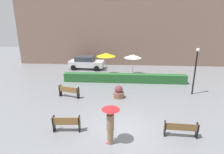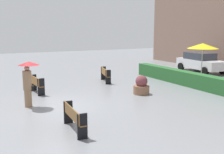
{
  "view_description": "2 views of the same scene",
  "coord_description": "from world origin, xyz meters",
  "px_view_note": "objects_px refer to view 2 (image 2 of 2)",
  "views": [
    {
      "loc": [
        0.23,
        -9.57,
        6.24
      ],
      "look_at": [
        -0.73,
        5.12,
        1.56
      ],
      "focal_mm": 30.66,
      "sensor_mm": 36.0,
      "label": 1
    },
    {
      "loc": [
        11.94,
        -3.41,
        3.43
      ],
      "look_at": [
        -0.06,
        2.81,
        1.09
      ],
      "focal_mm": 44.24,
      "sensor_mm": 36.0,
      "label": 2
    }
  ],
  "objects_px": {
    "bench_near_right": "(74,116)",
    "bench_far_left": "(105,74)",
    "parked_car": "(201,62)",
    "planter_pot": "(141,86)",
    "patio_umbrella_yellow": "(203,46)",
    "bench_near_left": "(36,83)",
    "pedestrian_with_umbrella": "(28,78)"
  },
  "relations": [
    {
      "from": "bench_near_left",
      "to": "patio_umbrella_yellow",
      "type": "bearing_deg",
      "value": 83.61
    },
    {
      "from": "bench_near_left",
      "to": "pedestrian_with_umbrella",
      "type": "height_order",
      "value": "pedestrian_with_umbrella"
    },
    {
      "from": "bench_near_left",
      "to": "parked_car",
      "type": "distance_m",
      "value": 13.59
    },
    {
      "from": "bench_far_left",
      "to": "planter_pot",
      "type": "bearing_deg",
      "value": 3.03
    },
    {
      "from": "planter_pot",
      "to": "parked_car",
      "type": "height_order",
      "value": "parked_car"
    },
    {
      "from": "bench_far_left",
      "to": "patio_umbrella_yellow",
      "type": "height_order",
      "value": "patio_umbrella_yellow"
    },
    {
      "from": "pedestrian_with_umbrella",
      "to": "parked_car",
      "type": "bearing_deg",
      "value": 105.77
    },
    {
      "from": "pedestrian_with_umbrella",
      "to": "planter_pot",
      "type": "height_order",
      "value": "pedestrian_with_umbrella"
    },
    {
      "from": "bench_near_right",
      "to": "parked_car",
      "type": "relative_size",
      "value": 0.42
    },
    {
      "from": "bench_near_left",
      "to": "pedestrian_with_umbrella",
      "type": "relative_size",
      "value": 0.77
    },
    {
      "from": "patio_umbrella_yellow",
      "to": "parked_car",
      "type": "bearing_deg",
      "value": 135.77
    },
    {
      "from": "bench_near_right",
      "to": "planter_pot",
      "type": "distance_m",
      "value": 6.16
    },
    {
      "from": "bench_near_right",
      "to": "bench_near_left",
      "type": "height_order",
      "value": "bench_near_left"
    },
    {
      "from": "bench_near_left",
      "to": "patio_umbrella_yellow",
      "type": "xyz_separation_m",
      "value": [
        1.22,
        10.85,
        1.78
      ]
    },
    {
      "from": "bench_near_right",
      "to": "bench_far_left",
      "type": "relative_size",
      "value": 1.02
    },
    {
      "from": "bench_near_left",
      "to": "parked_car",
      "type": "bearing_deg",
      "value": 96.37
    },
    {
      "from": "bench_near_left",
      "to": "patio_umbrella_yellow",
      "type": "relative_size",
      "value": 0.63
    },
    {
      "from": "pedestrian_with_umbrella",
      "to": "planter_pot",
      "type": "relative_size",
      "value": 2.01
    },
    {
      "from": "bench_near_left",
      "to": "bench_far_left",
      "type": "height_order",
      "value": "bench_near_left"
    },
    {
      "from": "bench_near_right",
      "to": "bench_far_left",
      "type": "height_order",
      "value": "bench_far_left"
    },
    {
      "from": "bench_near_right",
      "to": "bench_far_left",
      "type": "bearing_deg",
      "value": 147.12
    },
    {
      "from": "bench_near_right",
      "to": "bench_near_left",
      "type": "bearing_deg",
      "value": 178.99
    },
    {
      "from": "bench_near_right",
      "to": "patio_umbrella_yellow",
      "type": "xyz_separation_m",
      "value": [
        -5.08,
        10.97,
        1.82
      ]
    },
    {
      "from": "bench_far_left",
      "to": "planter_pot",
      "type": "xyz_separation_m",
      "value": [
        4.0,
        0.21,
        -0.11
      ]
    },
    {
      "from": "bench_near_left",
      "to": "parked_car",
      "type": "xyz_separation_m",
      "value": [
        -1.51,
        13.5,
        0.28
      ]
    },
    {
      "from": "pedestrian_with_umbrella",
      "to": "patio_umbrella_yellow",
      "type": "distance_m",
      "value": 11.85
    },
    {
      "from": "bench_near_left",
      "to": "pedestrian_with_umbrella",
      "type": "distance_m",
      "value": 2.8
    },
    {
      "from": "bench_far_left",
      "to": "parked_car",
      "type": "distance_m",
      "value": 8.77
    },
    {
      "from": "bench_far_left",
      "to": "pedestrian_with_umbrella",
      "type": "height_order",
      "value": "pedestrian_with_umbrella"
    },
    {
      "from": "bench_far_left",
      "to": "patio_umbrella_yellow",
      "type": "xyz_separation_m",
      "value": [
        2.43,
        6.11,
        1.78
      ]
    },
    {
      "from": "bench_near_right",
      "to": "planter_pot",
      "type": "bearing_deg",
      "value": 124.71
    },
    {
      "from": "bench_near_left",
      "to": "pedestrian_with_umbrella",
      "type": "bearing_deg",
      "value": -18.87
    }
  ]
}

